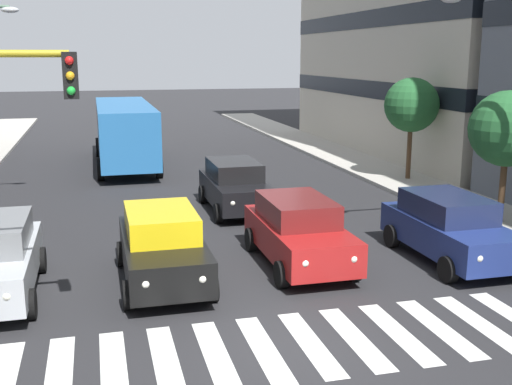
{
  "coord_description": "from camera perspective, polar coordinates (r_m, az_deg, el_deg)",
  "views": [
    {
      "loc": [
        3.24,
        10.18,
        5.27
      ],
      "look_at": [
        -0.85,
        -5.6,
        1.68
      ],
      "focal_mm": 43.71,
      "sensor_mm": 36.0,
      "label": 1
    }
  ],
  "objects": [
    {
      "name": "street_tree_2",
      "position": [
        26.94,
        14.04,
        7.75
      ],
      "size": [
        2.27,
        2.27,
        4.25
      ],
      "color": "#513823",
      "rests_on": "sidewalk_left"
    },
    {
      "name": "bus_behind_traffic",
      "position": [
        31.04,
        -11.95,
        5.84
      ],
      "size": [
        2.78,
        10.5,
        3.0
      ],
      "color": "#286BAD",
      "rests_on": "ground_plane"
    },
    {
      "name": "car_row2_0",
      "position": [
        21.51,
        -1.93,
        0.65
      ],
      "size": [
        2.02,
        4.44,
        1.72
      ],
      "color": "black",
      "rests_on": "ground_plane"
    },
    {
      "name": "car_2",
      "position": [
        14.89,
        -8.57,
        -4.85
      ],
      "size": [
        2.02,
        4.44,
        1.72
      ],
      "color": "black",
      "rests_on": "ground_plane"
    },
    {
      "name": "street_tree_1",
      "position": [
        20.67,
        22.02,
        5.41
      ],
      "size": [
        2.34,
        2.34,
        4.1
      ],
      "color": "#513823",
      "rests_on": "sidewalk_left"
    },
    {
      "name": "car_1",
      "position": [
        15.98,
        3.9,
        -3.53
      ],
      "size": [
        2.02,
        4.44,
        1.72
      ],
      "color": "maroon",
      "rests_on": "ground_plane"
    },
    {
      "name": "crosswalk_markings",
      "position": [
        11.91,
        2.87,
        -13.84
      ],
      "size": [
        10.35,
        2.8,
        0.01
      ],
      "color": "silver",
      "rests_on": "ground_plane"
    },
    {
      "name": "ground_plane",
      "position": [
        11.91,
        2.87,
        -13.85
      ],
      "size": [
        180.0,
        180.0,
        0.0
      ],
      "primitive_type": "plane",
      "color": "#262628"
    },
    {
      "name": "car_0",
      "position": [
        17.03,
        17.24,
        -3.07
      ],
      "size": [
        2.02,
        4.44,
        1.72
      ],
      "color": "navy",
      "rests_on": "ground_plane"
    }
  ]
}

